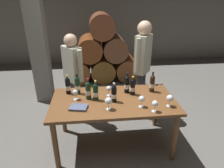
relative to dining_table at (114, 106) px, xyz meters
name	(u,v)px	position (x,y,z in m)	size (l,w,h in m)	color
ground_plane	(113,143)	(0.00, 0.00, -0.67)	(14.00, 14.00, 0.00)	#66635E
cellar_back_wall	(99,18)	(0.00, 4.20, 0.73)	(10.00, 0.24, 2.80)	slate
barrel_stack	(102,55)	(0.00, 2.60, -0.01)	(1.86, 0.90, 1.69)	brown
stone_pillar	(38,39)	(-1.30, 1.60, 0.63)	(0.32, 0.32, 2.60)	slate
dining_table	(114,106)	(0.00, 0.00, 0.00)	(1.70, 0.90, 0.76)	brown
wine_bottle_0	(127,84)	(0.22, 0.21, 0.22)	(0.07, 0.07, 0.31)	black
wine_bottle_1	(88,90)	(-0.34, 0.07, 0.22)	(0.07, 0.07, 0.30)	#19381E
wine_bottle_2	(133,87)	(0.29, 0.13, 0.22)	(0.07, 0.07, 0.28)	black
wine_bottle_3	(68,86)	(-0.63, 0.26, 0.22)	(0.07, 0.07, 0.29)	black
wine_bottle_4	(96,92)	(-0.24, 0.02, 0.22)	(0.07, 0.07, 0.29)	black
wine_bottle_5	(152,83)	(0.60, 0.20, 0.22)	(0.07, 0.07, 0.31)	black
wine_bottle_6	(114,94)	(0.00, -0.04, 0.21)	(0.07, 0.07, 0.28)	black
wine_bottle_7	(77,85)	(-0.50, 0.25, 0.22)	(0.07, 0.07, 0.31)	black
wine_glass_0	(170,98)	(0.70, -0.24, 0.20)	(0.09, 0.09, 0.16)	white
wine_glass_1	(155,104)	(0.47, -0.35, 0.20)	(0.08, 0.08, 0.15)	white
wine_glass_2	(75,93)	(-0.52, 0.07, 0.20)	(0.07, 0.07, 0.15)	white
wine_glass_3	(142,99)	(0.33, -0.22, 0.20)	(0.08, 0.08, 0.15)	white
wine_glass_4	(109,89)	(-0.05, 0.13, 0.20)	(0.08, 0.08, 0.15)	white
wine_glass_5	(109,101)	(-0.09, -0.23, 0.21)	(0.09, 0.09, 0.16)	white
tasting_notebook	(78,107)	(-0.47, -0.17, 0.11)	(0.22, 0.16, 0.03)	#4C5670
sommelier_presenting	(142,62)	(0.58, 0.75, 0.37)	(0.34, 0.41, 1.72)	#383842
taster_seated_left	(73,72)	(-0.59, 0.72, 0.25)	(0.34, 0.40, 1.54)	#383842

